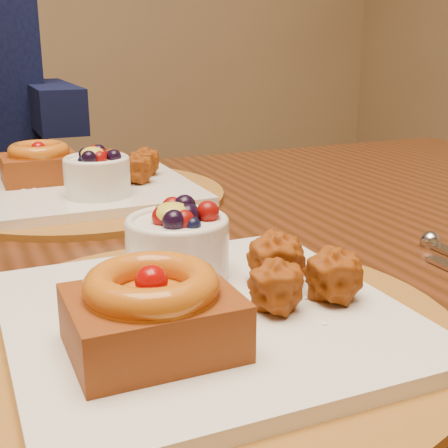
# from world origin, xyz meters

# --- Properties ---
(dining_table) EXTENTS (1.60, 0.90, 0.76)m
(dining_table) POSITION_xyz_m (0.12, 0.02, 0.68)
(dining_table) COLOR #351909
(dining_table) RESTS_ON ground
(place_setting_near) EXTENTS (0.38, 0.38, 0.08)m
(place_setting_near) POSITION_xyz_m (0.12, -0.20, 0.78)
(place_setting_near) COLOR brown
(place_setting_near) RESTS_ON dining_table
(place_setting_far) EXTENTS (0.38, 0.38, 0.08)m
(place_setting_far) POSITION_xyz_m (0.12, 0.23, 0.78)
(place_setting_far) COLOR brown
(place_setting_far) RESTS_ON dining_table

